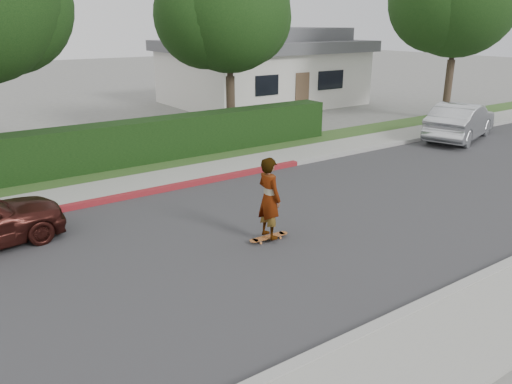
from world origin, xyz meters
The scene contains 12 objects.
ground centered at (0.00, 0.00, 0.00)m, with size 120.00×120.00×0.00m, color slate.
road centered at (0.00, 0.00, 0.01)m, with size 60.00×8.00×0.01m, color #2D2D30.
curb_far centered at (0.00, 4.10, 0.07)m, with size 60.00×0.20×0.15m, color #9E9E99.
curb_red_section centered at (-5.00, 4.10, 0.08)m, with size 12.00×0.21×0.15m, color maroon.
sidewalk_far centered at (0.00, 5.00, 0.06)m, with size 60.00×1.60×0.12m, color gray.
planting_strip centered at (0.00, 6.60, 0.05)m, with size 60.00×1.60×0.10m, color #2D4C1E.
hedge centered at (-3.00, 7.20, 0.75)m, with size 15.00×1.00×1.50m, color black.
tree_center centered at (1.49, 9.19, 4.90)m, with size 5.66×4.84×7.44m.
house centered at (8.00, 16.00, 2.10)m, with size 10.60×8.60×4.30m.
skateboard centered at (-3.35, -0.35, 0.08)m, with size 0.98×0.23×0.09m.
skateboarder centered at (-3.35, -0.35, 1.00)m, with size 0.66×0.43×1.81m, color white.
car_silver centered at (9.05, 3.36, 0.76)m, with size 1.60×4.58×1.51m, color silver.
Camera 1 is at (-9.35, -8.51, 4.60)m, focal length 35.00 mm.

